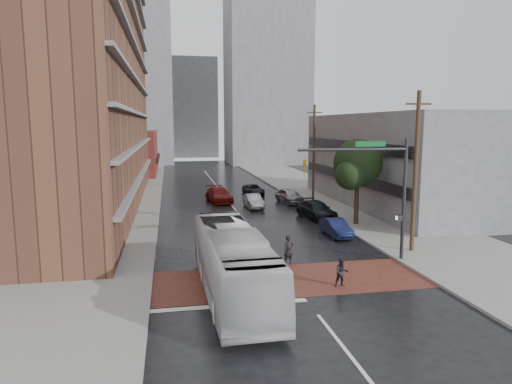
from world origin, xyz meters
name	(u,v)px	position (x,y,z in m)	size (l,w,h in m)	color
ground	(293,283)	(0.00, 0.00, 0.00)	(160.00, 160.00, 0.00)	black
crosswalk	(290,280)	(0.00, 0.50, 0.01)	(14.00, 5.00, 0.02)	brown
sidewalk_west	(114,205)	(-11.50, 25.00, 0.07)	(9.00, 90.00, 0.15)	gray
sidewalk_east	(334,198)	(11.50, 25.00, 0.07)	(9.00, 90.00, 0.15)	gray
apartment_block	(78,58)	(-14.00, 24.00, 14.00)	(10.00, 44.00, 28.00)	brown
storefront_west	(131,153)	(-12.00, 54.00, 3.50)	(8.00, 16.00, 7.00)	maroon
building_east	(401,160)	(16.50, 20.00, 4.50)	(11.00, 26.00, 9.00)	gray
distant_tower_west	(128,85)	(-14.00, 78.00, 16.00)	(18.00, 16.00, 32.00)	gray
distant_tower_east	(266,75)	(14.00, 72.00, 18.00)	(16.00, 14.00, 36.00)	gray
distant_tower_center	(192,108)	(0.00, 95.00, 12.00)	(12.00, 10.00, 24.00)	gray
street_tree	(358,166)	(8.52, 12.03, 4.73)	(4.20, 4.10, 6.90)	#332319
signal_mast	(381,182)	(5.85, 2.50, 4.73)	(6.50, 0.30, 7.20)	#2D2D33
utility_pole_near	(415,171)	(8.80, 4.00, 5.14)	(1.60, 0.26, 10.00)	#473321
utility_pole_far	(314,152)	(8.80, 24.00, 5.14)	(1.60, 0.26, 10.00)	#473321
transit_bus	(233,262)	(-3.19, -1.00, 1.58)	(2.66, 11.36, 3.16)	silver
pedestrian_a	(289,250)	(0.58, 3.00, 0.86)	(0.63, 0.41, 1.73)	black
pedestrian_b	(342,273)	(2.24, -0.93, 0.72)	(0.70, 0.55, 1.44)	black
car_travel_a	(234,230)	(-1.66, 9.48, 0.65)	(1.54, 3.82, 1.30)	#ACADB4
car_travel_b	(253,201)	(1.89, 21.19, 0.65)	(1.38, 3.96, 1.31)	#AFB1B7
car_travel_c	(219,195)	(-1.02, 25.18, 0.75)	(2.10, 5.18, 1.50)	maroon
suv_travel	(253,190)	(3.42, 29.51, 0.58)	(1.94, 4.20, 1.17)	black
car_parked_near	(336,228)	(5.69, 9.01, 0.62)	(1.31, 3.75, 1.24)	#121941
car_parked_mid	(316,210)	(6.30, 15.35, 0.73)	(2.03, 5.01, 1.45)	black
car_parked_far	(290,196)	(6.04, 23.22, 0.75)	(1.77, 4.41, 1.50)	#929399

